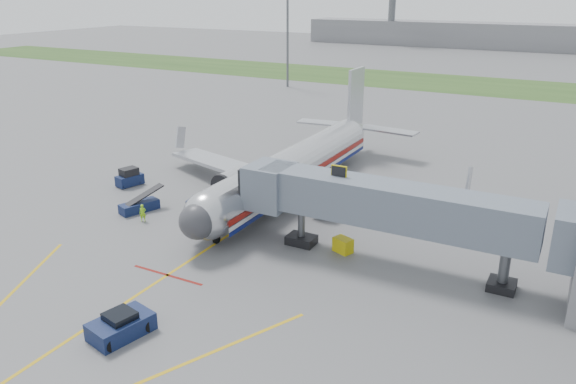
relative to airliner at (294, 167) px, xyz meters
The scene contains 15 objects.
ground 15.48m from the airliner, 90.01° to the right, with size 400.00×400.00×0.00m, color #565659.
grass_strip 74.80m from the airliner, 90.00° to the left, with size 300.00×25.00×0.01m, color #2D4C1E.
apron_markings 22.80m from the airliner, 90.01° to the right, with size 21.52×50.00×0.01m.
airliner is the anchor object (origin of this frame).
jet_bridge 16.54m from the airliner, 38.56° to the right, with size 25.30×4.00×6.90m.
light_mast_left 62.96m from the airliner, 118.72° to the left, with size 2.00×0.44×20.40m.
distant_terminal 155.08m from the airliner, 93.70° to the left, with size 120.00×14.00×8.00m, color slate.
pushback_tug 26.33m from the airliner, 84.91° to the right, with size 2.89×3.91×1.47m.
baggage_tug 16.94m from the airliner, 158.86° to the right, with size 2.02×2.90×1.84m.
baggage_cart_a 4.04m from the airliner, 166.04° to the right, with size 1.82×1.82×1.90m.
baggage_cart_b 10.81m from the airliner, 114.43° to the right, with size 1.96×1.96×1.73m.
baggage_cart_c 4.30m from the airliner, 155.46° to the right, with size 1.74×1.74×1.51m.
belt_loader 14.97m from the airliner, 132.38° to the right, with size 2.47×4.31×2.04m.
ground_power_cart 13.91m from the airliner, 46.74° to the right, with size 1.67×1.40×1.13m.
ramp_worker 15.11m from the airliner, 122.79° to the right, with size 0.55×0.36×1.52m, color #8BD819.
Camera 1 is at (23.95, -30.86, 19.02)m, focal length 35.00 mm.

